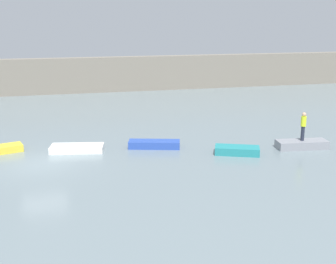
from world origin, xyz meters
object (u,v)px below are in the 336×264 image
Objects in this scene: rowboat_teal at (237,150)px; rowboat_blue at (154,144)px; rowboat_grey at (302,144)px; person_hiviz_shirt at (303,125)px; rowboat_white at (77,148)px.

rowboat_blue is at bearing 173.84° from rowboat_teal.
rowboat_grey is at bearing 1.14° from rowboat_blue.
rowboat_teal reaches higher than rowboat_blue.
person_hiviz_shirt is (8.89, -2.29, 1.28)m from rowboat_blue.
rowboat_grey reaches higher than rowboat_white.
rowboat_white is 13.93m from person_hiviz_shirt.
rowboat_teal is at bearing -12.70° from rowboat_blue.
rowboat_blue is 1.78× the size of person_hiviz_shirt.
rowboat_white is 1.01× the size of rowboat_grey.
rowboat_grey is (4.36, 0.15, 0.02)m from rowboat_teal.
person_hiviz_shirt is (0.00, 0.00, 1.26)m from rowboat_grey.
person_hiviz_shirt reaches higher than rowboat_teal.
person_hiviz_shirt is (4.36, 0.15, 1.28)m from rowboat_teal.
rowboat_grey reaches higher than rowboat_teal.
rowboat_grey is (8.89, -2.29, 0.02)m from rowboat_blue.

